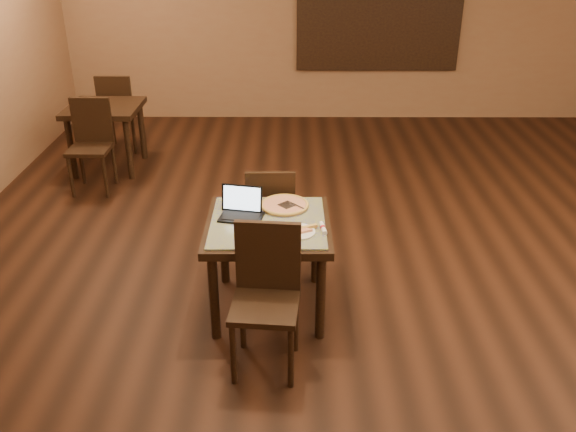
{
  "coord_description": "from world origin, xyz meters",
  "views": [
    {
      "loc": [
        -0.76,
        -4.02,
        2.8
      ],
      "look_at": [
        -0.77,
        -0.1,
        0.85
      ],
      "focal_mm": 38.0,
      "sensor_mm": 36.0,
      "label": 1
    }
  ],
  "objects_px": {
    "other_table_b": "(105,116)",
    "laptop": "(242,208)",
    "chair_main_near": "(266,289)",
    "chair_main_far": "(271,213)",
    "other_table_b_chair_near": "(91,139)",
    "pizza_pan": "(284,207)",
    "tiled_table": "(268,233)",
    "other_table_b_chair_far": "(118,109)"
  },
  "relations": [
    {
      "from": "tiled_table",
      "to": "chair_main_far",
      "type": "height_order",
      "value": "chair_main_far"
    },
    {
      "from": "other_table_b_chair_near",
      "to": "other_table_b_chair_far",
      "type": "distance_m",
      "value": 1.18
    },
    {
      "from": "chair_main_far",
      "to": "other_table_b",
      "type": "distance_m",
      "value": 3.09
    },
    {
      "from": "laptop",
      "to": "other_table_b_chair_far",
      "type": "relative_size",
      "value": 0.35
    },
    {
      "from": "other_table_b_chair_near",
      "to": "laptop",
      "type": "bearing_deg",
      "value": -50.35
    },
    {
      "from": "chair_main_far",
      "to": "laptop",
      "type": "relative_size",
      "value": 2.68
    },
    {
      "from": "laptop",
      "to": "other_table_b_chair_near",
      "type": "bearing_deg",
      "value": 140.41
    },
    {
      "from": "chair_main_near",
      "to": "chair_main_far",
      "type": "xyz_separation_m",
      "value": [
        -0.01,
        1.23,
        -0.04
      ]
    },
    {
      "from": "chair_main_near",
      "to": "other_table_b",
      "type": "height_order",
      "value": "chair_main_near"
    },
    {
      "from": "tiled_table",
      "to": "laptop",
      "type": "bearing_deg",
      "value": 153.03
    },
    {
      "from": "other_table_b",
      "to": "other_table_b_chair_near",
      "type": "distance_m",
      "value": 0.59
    },
    {
      "from": "other_table_b_chair_far",
      "to": "other_table_b",
      "type": "bearing_deg",
      "value": 90.7
    },
    {
      "from": "laptop",
      "to": "other_table_b_chair_near",
      "type": "height_order",
      "value": "other_table_b_chair_near"
    },
    {
      "from": "chair_main_far",
      "to": "laptop",
      "type": "height_order",
      "value": "laptop"
    },
    {
      "from": "chair_main_near",
      "to": "other_table_b_chair_near",
      "type": "relative_size",
      "value": 1.0
    },
    {
      "from": "other_table_b",
      "to": "laptop",
      "type": "bearing_deg",
      "value": -56.63
    },
    {
      "from": "pizza_pan",
      "to": "chair_main_near",
      "type": "bearing_deg",
      "value": -97.49
    },
    {
      "from": "chair_main_near",
      "to": "laptop",
      "type": "xyz_separation_m",
      "value": [
        -0.21,
        0.71,
        0.25
      ]
    },
    {
      "from": "chair_main_near",
      "to": "chair_main_far",
      "type": "bearing_deg",
      "value": 95.48
    },
    {
      "from": "laptop",
      "to": "other_table_b_chair_far",
      "type": "distance_m",
      "value": 3.89
    },
    {
      "from": "laptop",
      "to": "pizza_pan",
      "type": "bearing_deg",
      "value": 35.0
    },
    {
      "from": "other_table_b",
      "to": "tiled_table",
      "type": "bearing_deg",
      "value": -54.8
    },
    {
      "from": "laptop",
      "to": "other_table_b_chair_far",
      "type": "xyz_separation_m",
      "value": [
        -1.83,
        3.43,
        -0.25
      ]
    },
    {
      "from": "chair_main_far",
      "to": "other_table_b",
      "type": "relative_size",
      "value": 1.12
    },
    {
      "from": "tiled_table",
      "to": "other_table_b_chair_near",
      "type": "distance_m",
      "value": 3.11
    },
    {
      "from": "tiled_table",
      "to": "pizza_pan",
      "type": "relative_size",
      "value": 2.57
    },
    {
      "from": "tiled_table",
      "to": "chair_main_far",
      "type": "relative_size",
      "value": 0.99
    },
    {
      "from": "chair_main_far",
      "to": "pizza_pan",
      "type": "distance_m",
      "value": 0.46
    },
    {
      "from": "chair_main_near",
      "to": "other_table_b_chair_near",
      "type": "xyz_separation_m",
      "value": [
        -2.03,
        2.96,
        -0.0
      ]
    },
    {
      "from": "other_table_b_chair_near",
      "to": "chair_main_far",
      "type": "bearing_deg",
      "value": -39.94
    },
    {
      "from": "laptop",
      "to": "other_table_b_chair_near",
      "type": "xyz_separation_m",
      "value": [
        -1.83,
        2.25,
        -0.25
      ]
    },
    {
      "from": "pizza_pan",
      "to": "laptop",
      "type": "bearing_deg",
      "value": -156.37
    },
    {
      "from": "other_table_b",
      "to": "other_table_b_chair_near",
      "type": "bearing_deg",
      "value": -89.3
    },
    {
      "from": "pizza_pan",
      "to": "other_table_b_chair_near",
      "type": "relative_size",
      "value": 0.36
    },
    {
      "from": "chair_main_near",
      "to": "chair_main_far",
      "type": "distance_m",
      "value": 1.23
    },
    {
      "from": "other_table_b_chair_near",
      "to": "other_table_b_chair_far",
      "type": "xyz_separation_m",
      "value": [
        -0.0,
        1.18,
        0.0
      ]
    },
    {
      "from": "tiled_table",
      "to": "other_table_b_chair_far",
      "type": "height_order",
      "value": "other_table_b_chair_far"
    },
    {
      "from": "chair_main_near",
      "to": "chair_main_far",
      "type": "relative_size",
      "value": 1.08
    },
    {
      "from": "chair_main_near",
      "to": "pizza_pan",
      "type": "height_order",
      "value": "chair_main_near"
    },
    {
      "from": "chair_main_far",
      "to": "other_table_b_chair_far",
      "type": "distance_m",
      "value": 3.55
    },
    {
      "from": "chair_main_far",
      "to": "other_table_b_chair_near",
      "type": "bearing_deg",
      "value": -41.45
    },
    {
      "from": "chair_main_far",
      "to": "laptop",
      "type": "xyz_separation_m",
      "value": [
        -0.2,
        -0.52,
        0.29
      ]
    }
  ]
}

